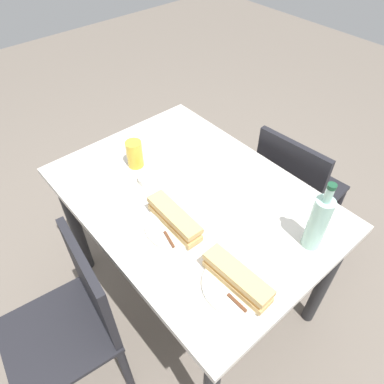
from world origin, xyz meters
name	(u,v)px	position (x,y,z in m)	size (l,w,h in m)	color
ground_plane	(192,289)	(0.00, 0.00, 0.00)	(8.00, 8.00, 0.00)	#6B6056
dining_table	(192,213)	(0.00, 0.00, 0.65)	(1.18, 0.85, 0.77)	beige
chair_far	(75,319)	(-0.01, 0.62, 0.49)	(0.45, 0.45, 0.85)	black
chair_near	(293,190)	(-0.11, -0.62, 0.49)	(0.43, 0.43, 0.85)	black
plate_near	(236,284)	(-0.42, 0.17, 0.77)	(0.23, 0.23, 0.01)	silver
baguette_sandwich_near	(237,278)	(-0.42, 0.17, 0.81)	(0.26, 0.08, 0.07)	tan
knife_near	(228,295)	(-0.43, 0.22, 0.78)	(0.18, 0.01, 0.01)	silver
plate_far	(175,225)	(-0.08, 0.16, 0.77)	(0.23, 0.23, 0.01)	silver
baguette_sandwich_far	(174,218)	(-0.08, 0.16, 0.81)	(0.26, 0.08, 0.07)	tan
knife_far	(165,232)	(-0.09, 0.22, 0.78)	(0.18, 0.05, 0.01)	silver
water_bottle	(318,222)	(-0.48, -0.17, 0.89)	(0.07, 0.07, 0.30)	#99C6B7
beer_glass	(135,154)	(0.32, 0.07, 0.83)	(0.07, 0.07, 0.13)	gold
olive_bowl	(148,179)	(0.19, 0.09, 0.78)	(0.09, 0.09, 0.03)	silver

